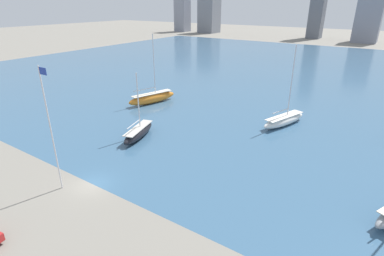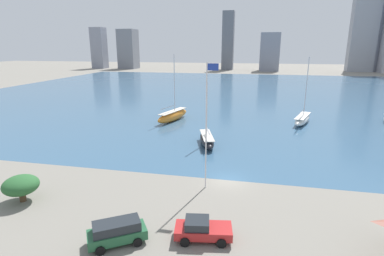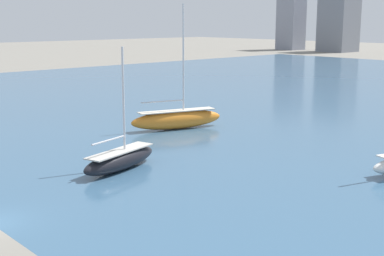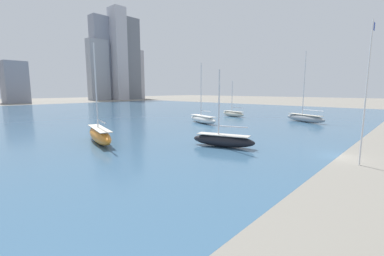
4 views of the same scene
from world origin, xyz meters
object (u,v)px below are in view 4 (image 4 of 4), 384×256
flag_pole (367,90)px  sailboat_cream (233,113)px  sailboat_white (203,119)px  sailboat_gray (305,118)px  sailboat_orange (100,135)px  sailboat_black (223,140)px

flag_pole → sailboat_cream: bearing=48.0°
flag_pole → sailboat_white: bearing=65.6°
sailboat_white → sailboat_cream: 17.40m
sailboat_cream → sailboat_gray: sailboat_gray is taller
sailboat_gray → sailboat_cream: bearing=115.5°
flag_pole → sailboat_orange: bearing=112.0°
sailboat_white → sailboat_orange: (-26.35, -3.18, 0.21)m
flag_pole → sailboat_cream: 47.89m
flag_pole → sailboat_black: 16.29m
sailboat_white → sailboat_black: sailboat_white is taller
sailboat_gray → sailboat_black: sailboat_gray is taller
sailboat_orange → sailboat_cream: sailboat_orange is taller
flag_pole → sailboat_orange: 31.89m
flag_pole → sailboat_gray: sailboat_gray is taller
flag_pole → sailboat_black: size_ratio=1.38×
sailboat_orange → sailboat_black: 17.10m
sailboat_orange → sailboat_black: bearing=-39.3°
sailboat_gray → sailboat_orange: bearing=-171.9°
sailboat_orange → sailboat_cream: bearing=25.2°
sailboat_black → sailboat_orange: bearing=107.7°
sailboat_orange → sailboat_gray: 45.63m
sailboat_orange → sailboat_white: bearing=23.9°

